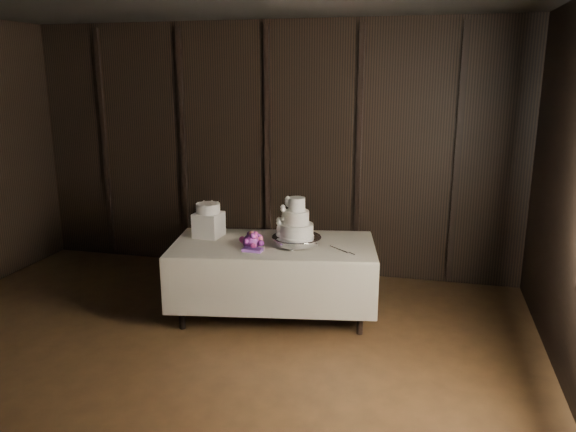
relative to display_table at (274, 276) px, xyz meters
The scene contains 8 objects.
room 2.40m from the display_table, 102.14° to the right, with size 6.08×7.08×3.08m.
display_table is the anchor object (origin of this frame).
cake_stand 0.46m from the display_table, ahead, with size 0.48×0.48×0.09m, color silver.
wedding_cake 0.62m from the display_table, ahead, with size 0.37×0.32×0.39m.
bouquet 0.47m from the display_table, 135.85° to the right, with size 0.30×0.40×0.19m, color #C54B60, non-canonical shape.
box_pedestal 0.85m from the display_table, behind, with size 0.26×0.26×0.25m, color white.
small_cake 0.96m from the display_table, behind, with size 0.24×0.24×0.10m, color white.
cake_knife 0.75m from the display_table, ahead, with size 0.37×0.02×0.01m, color silver.
Camera 1 is at (1.88, -3.01, 2.38)m, focal length 35.00 mm.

